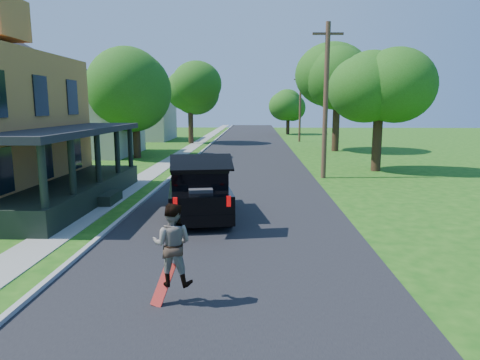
{
  "coord_description": "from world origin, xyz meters",
  "views": [
    {
      "loc": [
        0.66,
        -11.19,
        4.0
      ],
      "look_at": [
        0.15,
        3.0,
        1.53
      ],
      "focal_mm": 32.0,
      "sensor_mm": 36.0,
      "label": 1
    }
  ],
  "objects_px": {
    "black_suv": "(199,190)",
    "tree_right_near": "(379,84)",
    "skateboarder": "(172,244)",
    "utility_pole_near": "(326,99)"
  },
  "relations": [
    {
      "from": "black_suv",
      "to": "skateboarder",
      "type": "distance_m",
      "value": 7.1
    },
    {
      "from": "black_suv",
      "to": "skateboarder",
      "type": "bearing_deg",
      "value": -96.72
    },
    {
      "from": "utility_pole_near",
      "to": "black_suv",
      "type": "bearing_deg",
      "value": -126.47
    },
    {
      "from": "tree_right_near",
      "to": "utility_pole_near",
      "type": "height_order",
      "value": "utility_pole_near"
    },
    {
      "from": "black_suv",
      "to": "tree_right_near",
      "type": "relative_size",
      "value": 0.73
    },
    {
      "from": "black_suv",
      "to": "skateboarder",
      "type": "relative_size",
      "value": 3.34
    },
    {
      "from": "black_suv",
      "to": "skateboarder",
      "type": "xyz_separation_m",
      "value": [
        0.4,
        -7.08,
        0.3
      ]
    },
    {
      "from": "utility_pole_near",
      "to": "skateboarder",
      "type": "bearing_deg",
      "value": -111.46
    },
    {
      "from": "black_suv",
      "to": "utility_pole_near",
      "type": "bearing_deg",
      "value": 45.78
    },
    {
      "from": "skateboarder",
      "to": "utility_pole_near",
      "type": "height_order",
      "value": "utility_pole_near"
    }
  ]
}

